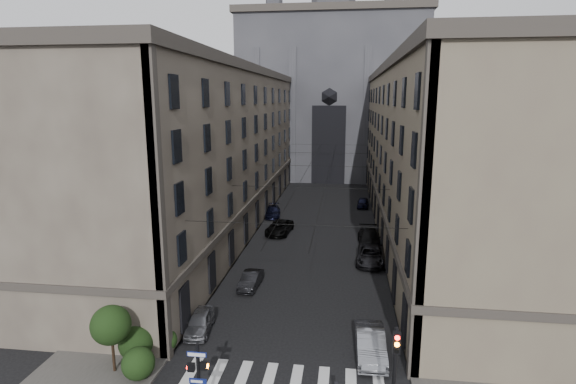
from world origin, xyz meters
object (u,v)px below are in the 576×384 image
at_px(car_right_midnear, 371,255).
at_px(car_right_midfar, 370,238).
at_px(car_left_midnear, 251,280).
at_px(car_left_midfar, 279,227).
at_px(traffic_light_right, 395,367).
at_px(car_left_near, 200,322).
at_px(gothic_tower, 332,85).
at_px(car_left_far, 273,211).
at_px(car_right_near, 371,344).
at_px(car_right_far, 363,203).
at_px(pedestrian_signal_left, 198,376).

relative_size(car_right_midnear, car_right_midfar, 0.98).
xyz_separation_m(car_left_midnear, car_left_midfar, (0.13, 15.12, 0.10)).
bearing_deg(car_right_midnear, traffic_light_right, -85.82).
bearing_deg(car_left_near, traffic_light_right, -38.57).
distance_m(gothic_tower, car_left_far, 39.79).
height_order(gothic_tower, car_right_midnear, gothic_tower).
height_order(car_left_near, car_right_near, car_right_near).
bearing_deg(car_right_midnear, car_right_far, 94.43).
relative_size(car_left_midnear, car_right_near, 0.79).
xyz_separation_m(car_left_midnear, car_right_near, (9.24, -8.90, 0.16)).
distance_m(car_left_far, car_right_midfar, 15.90).
xyz_separation_m(gothic_tower, car_left_midfar, (-4.20, -42.84, -17.06)).
relative_size(car_right_midnear, car_right_far, 1.43).
relative_size(gothic_tower, car_right_midnear, 10.43).
bearing_deg(car_left_near, car_left_midnear, 70.35).
bearing_deg(pedestrian_signal_left, traffic_light_right, 2.64).
xyz_separation_m(car_left_near, car_right_near, (11.11, -1.52, 0.14)).
bearing_deg(car_left_midfar, car_right_midfar, -10.62).
distance_m(pedestrian_signal_left, car_left_midfar, 30.67).
distance_m(car_left_midfar, car_right_midnear, 12.85).
bearing_deg(car_right_far, car_left_midfar, -120.34).
height_order(car_left_near, car_right_midnear, car_right_midnear).
relative_size(pedestrian_signal_left, car_left_far, 0.85).
relative_size(car_left_near, car_right_midnear, 0.70).
relative_size(gothic_tower, pedestrian_signal_left, 14.50).
bearing_deg(pedestrian_signal_left, car_left_midfar, 91.28).
height_order(gothic_tower, car_left_far, gothic_tower).
relative_size(car_left_midnear, car_left_far, 0.82).
bearing_deg(traffic_light_right, car_left_midfar, 107.98).
xyz_separation_m(car_left_far, car_right_far, (11.90, 6.76, -0.02)).
relative_size(car_left_midfar, car_right_far, 1.36).
xyz_separation_m(traffic_light_right, car_left_far, (-11.77, 37.66, -2.61)).
relative_size(car_left_midnear, car_right_far, 0.99).
xyz_separation_m(car_left_far, car_right_midnear, (11.89, -15.63, 0.09)).
bearing_deg(car_left_midnear, gothic_tower, 88.65).
height_order(car_left_midfar, car_right_midnear, car_right_midnear).
bearing_deg(car_right_near, car_left_midfar, 109.31).
xyz_separation_m(pedestrian_signal_left, car_right_near, (8.43, 6.60, -1.52)).
distance_m(traffic_light_right, car_right_midnear, 22.17).
height_order(car_left_midfar, car_left_far, car_left_midfar).
bearing_deg(car_left_near, pedestrian_signal_left, -77.14).
height_order(pedestrian_signal_left, car_right_near, pedestrian_signal_left).
bearing_deg(car_left_near, car_left_far, 84.51).
distance_m(gothic_tower, car_right_near, 69.16).
relative_size(car_left_near, car_left_midnear, 1.00).
bearing_deg(car_left_midfar, car_left_midnear, -84.74).
bearing_deg(car_right_near, pedestrian_signal_left, -143.40).
bearing_deg(car_left_near, car_left_midfar, 79.49).
relative_size(car_right_midfar, car_right_far, 1.45).
bearing_deg(car_left_midfar, car_left_far, 110.56).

